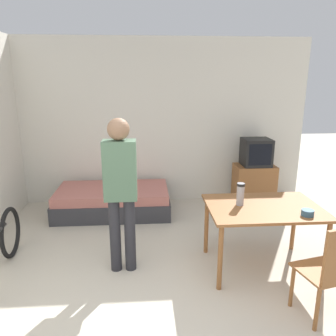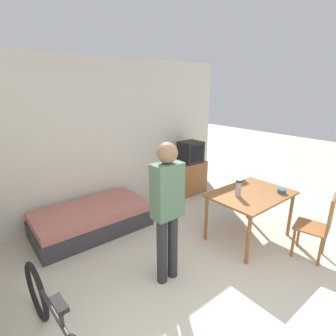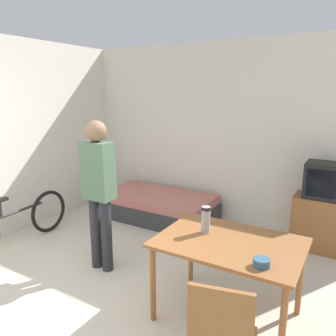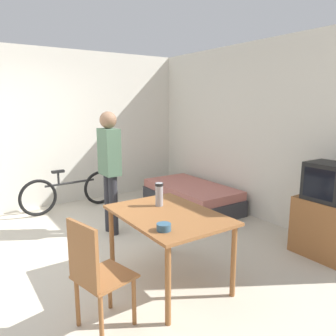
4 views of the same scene
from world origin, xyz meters
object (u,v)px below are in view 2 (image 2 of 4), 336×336
at_px(daybed, 92,219).
at_px(tv, 190,170).
at_px(person_standing, 167,204).
at_px(thermos_flask, 239,187).
at_px(dining_table, 251,198).
at_px(wooden_chair, 320,224).
at_px(bicycle, 56,326).
at_px(mate_bowl, 282,191).

relative_size(daybed, tv, 1.56).
bearing_deg(person_standing, thermos_flask, -0.68).
distance_m(daybed, tv, 2.34).
bearing_deg(daybed, dining_table, -43.39).
relative_size(daybed, wooden_chair, 1.89).
distance_m(daybed, wooden_chair, 3.30).
bearing_deg(bicycle, thermos_flask, 3.05).
xyz_separation_m(bicycle, thermos_flask, (2.59, 0.14, 0.56)).
relative_size(dining_table, thermos_flask, 4.90).
bearing_deg(daybed, mate_bowl, -42.67).
xyz_separation_m(tv, person_standing, (-2.05, -1.78, 0.47)).
bearing_deg(mate_bowl, daybed, 137.33).
height_order(wooden_chair, mate_bowl, wooden_chair).
height_order(daybed, mate_bowl, mate_bowl).
relative_size(bicycle, thermos_flask, 6.83).
distance_m(tv, bicycle, 3.89).
height_order(wooden_chair, person_standing, person_standing).
xyz_separation_m(daybed, person_standing, (0.25, -1.61, 0.78)).
relative_size(tv, wooden_chair, 1.21).
bearing_deg(mate_bowl, person_standing, 169.50).
xyz_separation_m(tv, wooden_chair, (-0.25, -2.73, 0.00)).
distance_m(tv, person_standing, 2.76).
distance_m(daybed, bicycle, 2.06).
bearing_deg(tv, dining_table, -106.01).
relative_size(dining_table, bicycle, 0.72).
bearing_deg(thermos_flask, bicycle, -176.95).
bearing_deg(thermos_flask, wooden_chair, -60.36).
bearing_deg(wooden_chair, bicycle, 165.74).
bearing_deg(wooden_chair, daybed, 128.85).
relative_size(tv, bicycle, 0.67).
xyz_separation_m(wooden_chair, person_standing, (-1.80, 0.95, 0.47)).
xyz_separation_m(daybed, tv, (2.31, 0.17, 0.31)).
bearing_deg(bicycle, daybed, 58.91).
distance_m(bicycle, thermos_flask, 2.66).
bearing_deg(dining_table, daybed, 136.61).
height_order(daybed, dining_table, dining_table).
bearing_deg(person_standing, daybed, 99.00).
distance_m(person_standing, mate_bowl, 1.91).
xyz_separation_m(dining_table, thermos_flask, (-0.25, 0.05, 0.22)).
distance_m(tv, dining_table, 1.93).
relative_size(dining_table, mate_bowl, 9.75).
height_order(dining_table, thermos_flask, thermos_flask).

